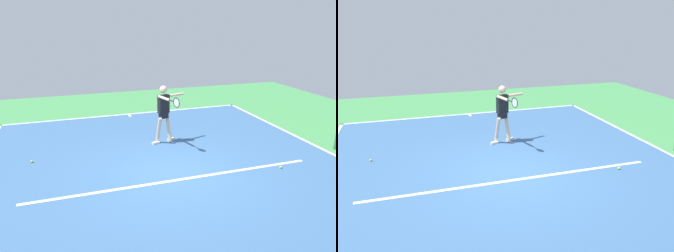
{
  "view_description": "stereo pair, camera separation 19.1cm",
  "coord_description": "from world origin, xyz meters",
  "views": [
    {
      "loc": [
        2.44,
        7.0,
        3.72
      ],
      "look_at": [
        -0.21,
        -1.09,
        0.9
      ],
      "focal_mm": 34.59,
      "sensor_mm": 36.0,
      "label": 1
    },
    {
      "loc": [
        2.26,
        7.05,
        3.72
      ],
      "look_at": [
        -0.21,
        -1.09,
        0.9
      ],
      "focal_mm": 34.59,
      "sensor_mm": 36.0,
      "label": 2
    }
  ],
  "objects": [
    {
      "name": "court_line_centre_mark",
      "position": [
        0.0,
        -5.46,
        0.0
      ],
      "size": [
        0.1,
        0.3,
        0.01
      ],
      "primitive_type": "cube",
      "color": "white",
      "rests_on": "ground_plane"
    },
    {
      "name": "tennis_ball_near_service_line",
      "position": [
        3.46,
        -1.81,
        0.03
      ],
      "size": [
        0.07,
        0.07,
        0.07
      ],
      "primitive_type": "sphere",
      "color": "#C6E53D",
      "rests_on": "ground_plane"
    },
    {
      "name": "tennis_ball_centre_court",
      "position": [
        -2.77,
        0.61,
        0.03
      ],
      "size": [
        0.07,
        0.07,
        0.07
      ],
      "primitive_type": "sphere",
      "color": "#C6E53D",
      "rests_on": "ground_plane"
    },
    {
      "name": "tennis_player",
      "position": [
        -0.44,
        -2.14,
        1.06
      ],
      "size": [
        1.12,
        1.31,
        1.83
      ],
      "rotation": [
        0.0,
        0.0,
        0.28
      ],
      "color": "beige",
      "rests_on": "ground_plane"
    },
    {
      "name": "court_surface",
      "position": [
        0.0,
        0.0,
        0.0
      ],
      "size": [
        9.67,
        11.42,
        0.0
      ],
      "primitive_type": "cube",
      "color": "#38608E",
      "rests_on": "ground_plane"
    },
    {
      "name": "court_line_sideline_left",
      "position": [
        -4.79,
        0.0,
        0.0
      ],
      "size": [
        0.1,
        11.42,
        0.01
      ],
      "primitive_type": "cube",
      "color": "white",
      "rests_on": "ground_plane"
    },
    {
      "name": "ground_plane",
      "position": [
        0.0,
        0.0,
        0.0
      ],
      "size": [
        20.02,
        20.02,
        0.0
      ],
      "primitive_type": "plane",
      "color": "#428E4C"
    },
    {
      "name": "court_line_service",
      "position": [
        0.0,
        0.38,
        0.0
      ],
      "size": [
        7.25,
        0.1,
        0.01
      ],
      "primitive_type": "cube",
      "color": "white",
      "rests_on": "ground_plane"
    },
    {
      "name": "court_line_baseline_near",
      "position": [
        0.0,
        -5.66,
        0.0
      ],
      "size": [
        9.67,
        0.1,
        0.01
      ],
      "primitive_type": "cube",
      "color": "white",
      "rests_on": "ground_plane"
    }
  ]
}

